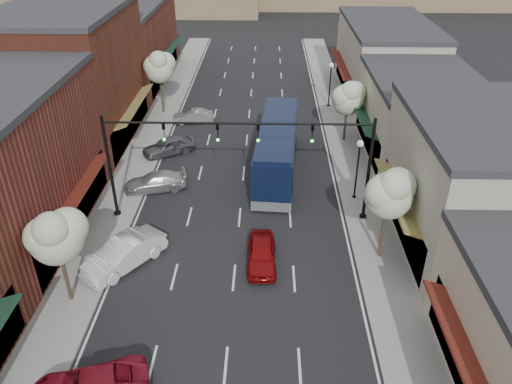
# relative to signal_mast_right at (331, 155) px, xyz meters

# --- Properties ---
(ground) EXTENTS (160.00, 160.00, 0.00)m
(ground) POSITION_rel_signal_mast_right_xyz_m (-5.62, -8.00, -4.62)
(ground) COLOR black
(ground) RESTS_ON ground
(sidewalk_left) EXTENTS (2.80, 73.00, 0.15)m
(sidewalk_left) POSITION_rel_signal_mast_right_xyz_m (-14.02, 10.50, -4.55)
(sidewalk_left) COLOR gray
(sidewalk_left) RESTS_ON ground
(sidewalk_right) EXTENTS (2.80, 73.00, 0.15)m
(sidewalk_right) POSITION_rel_signal_mast_right_xyz_m (2.78, 10.50, -4.55)
(sidewalk_right) COLOR gray
(sidewalk_right) RESTS_ON ground
(curb_left) EXTENTS (0.25, 73.00, 0.17)m
(curb_left) POSITION_rel_signal_mast_right_xyz_m (-12.62, 10.50, -4.55)
(curb_left) COLOR gray
(curb_left) RESTS_ON ground
(curb_right) EXTENTS (0.25, 73.00, 0.17)m
(curb_right) POSITION_rel_signal_mast_right_xyz_m (1.38, 10.50, -4.55)
(curb_right) COLOR gray
(curb_right) RESTS_ON ground
(bldg_left_midfar) EXTENTS (10.14, 14.10, 10.90)m
(bldg_left_midfar) POSITION_rel_signal_mast_right_xyz_m (-19.86, 12.00, 0.78)
(bldg_left_midfar) COLOR brown
(bldg_left_midfar) RESTS_ON ground
(bldg_left_far) EXTENTS (10.14, 18.10, 8.40)m
(bldg_left_far) POSITION_rel_signal_mast_right_xyz_m (-19.84, 28.00, -0.46)
(bldg_left_far) COLOR maroon
(bldg_left_far) RESTS_ON ground
(bldg_right_midnear) EXTENTS (9.14, 12.10, 7.90)m
(bldg_right_midnear) POSITION_rel_signal_mast_right_xyz_m (8.10, -2.00, -0.72)
(bldg_right_midnear) COLOR #A69E8E
(bldg_right_midnear) RESTS_ON ground
(bldg_right_midfar) EXTENTS (9.14, 12.10, 6.40)m
(bldg_right_midfar) POSITION_rel_signal_mast_right_xyz_m (8.08, 10.00, -1.46)
(bldg_right_midfar) COLOR #BCB195
(bldg_right_midfar) RESTS_ON ground
(bldg_right_far) EXTENTS (9.14, 16.10, 7.40)m
(bldg_right_far) POSITION_rel_signal_mast_right_xyz_m (8.09, 24.00, -0.96)
(bldg_right_far) COLOR #A69E8E
(bldg_right_far) RESTS_ON ground
(signal_mast_right) EXTENTS (8.22, 0.46, 7.00)m
(signal_mast_right) POSITION_rel_signal_mast_right_xyz_m (0.00, 0.00, 0.00)
(signal_mast_right) COLOR black
(signal_mast_right) RESTS_ON ground
(signal_mast_left) EXTENTS (8.22, 0.46, 7.00)m
(signal_mast_left) POSITION_rel_signal_mast_right_xyz_m (-11.24, 0.00, 0.00)
(signal_mast_left) COLOR black
(signal_mast_left) RESTS_ON ground
(tree_right_near) EXTENTS (2.85, 2.65, 5.95)m
(tree_right_near) POSITION_rel_signal_mast_right_xyz_m (2.73, -4.05, -0.17)
(tree_right_near) COLOR #47382B
(tree_right_near) RESTS_ON ground
(tree_right_far) EXTENTS (2.85, 2.65, 5.43)m
(tree_right_far) POSITION_rel_signal_mast_right_xyz_m (2.73, 11.95, -0.63)
(tree_right_far) COLOR #47382B
(tree_right_far) RESTS_ON ground
(tree_left_near) EXTENTS (2.85, 2.65, 5.69)m
(tree_left_near) POSITION_rel_signal_mast_right_xyz_m (-13.87, -8.05, -0.40)
(tree_left_near) COLOR #47382B
(tree_left_near) RESTS_ON ground
(tree_left_far) EXTENTS (2.85, 2.65, 6.13)m
(tree_left_far) POSITION_rel_signal_mast_right_xyz_m (-13.87, 17.95, -0.02)
(tree_left_far) COLOR #47382B
(tree_left_far) RESTS_ON ground
(lamp_post_near) EXTENTS (0.44, 0.44, 4.44)m
(lamp_post_near) POSITION_rel_signal_mast_right_xyz_m (2.18, 2.50, -1.62)
(lamp_post_near) COLOR black
(lamp_post_near) RESTS_ON ground
(lamp_post_far) EXTENTS (0.44, 0.44, 4.44)m
(lamp_post_far) POSITION_rel_signal_mast_right_xyz_m (2.18, 20.00, -1.62)
(lamp_post_far) COLOR black
(lamp_post_far) RESTS_ON ground
(coach_bus) EXTENTS (3.58, 12.38, 3.73)m
(coach_bus) POSITION_rel_signal_mast_right_xyz_m (-3.12, 6.50, -2.68)
(coach_bus) COLOR black
(coach_bus) RESTS_ON ground
(red_hatchback) EXTENTS (1.71, 4.10, 1.39)m
(red_hatchback) POSITION_rel_signal_mast_right_xyz_m (-4.12, -4.72, -3.93)
(red_hatchback) COLOR maroon
(red_hatchback) RESTS_ON ground
(parked_car_b) EXTENTS (4.41, 5.05, 1.65)m
(parked_car_b) POSITION_rel_signal_mast_right_xyz_m (-11.82, -5.07, -3.80)
(parked_car_b) COLOR silver
(parked_car_b) RESTS_ON ground
(parked_car_c) EXTENTS (4.72, 2.85, 1.28)m
(parked_car_c) POSITION_rel_signal_mast_right_xyz_m (-11.78, 3.45, -3.98)
(parked_car_c) COLOR #AAAAAF
(parked_car_c) RESTS_ON ground
(parked_car_d) EXTENTS (4.50, 3.76, 1.45)m
(parked_car_d) POSITION_rel_signal_mast_right_xyz_m (-11.82, 9.18, -3.90)
(parked_car_d) COLOR #55575C
(parked_car_d) RESTS_ON ground
(parked_car_e) EXTENTS (3.82, 1.72, 1.22)m
(parked_car_e) POSITION_rel_signal_mast_right_xyz_m (-10.71, 15.72, -4.01)
(parked_car_e) COLOR #A5A5AA
(parked_car_e) RESTS_ON ground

